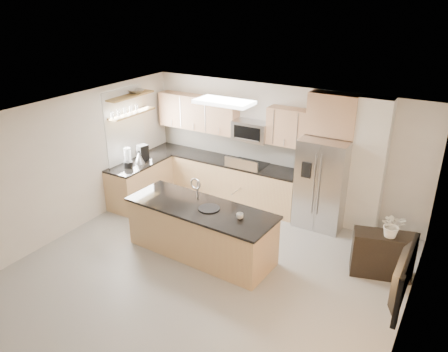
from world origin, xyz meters
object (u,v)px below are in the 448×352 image
Objects in this scene: credenza at (382,254)px; flower_vase at (394,219)px; coffee_maker at (143,153)px; island at (201,230)px; cup at (240,216)px; microwave at (251,131)px; kettle at (139,158)px; platter at (209,208)px; blender at (128,159)px; television at (396,275)px; bowl at (136,91)px; refrigerator at (323,183)px; range at (247,184)px.

flower_vase is at bearing -32.55° from credenza.
island is at bearing -28.24° from coffee_maker.
coffee_maker reaches higher than cup.
microwave is at bearing 157.28° from flower_vase.
platter is at bearing -23.24° from kettle.
coffee_maker reaches higher than credenza.
blender is 0.30m from kettle.
blender is 5.85m from television.
bowl reaches higher than flower_vase.
kettle is at bearing -70.71° from coffee_maker.
flower_vase is (3.17, -1.33, -0.57)m from microwave.
bowl is (-3.91, -0.74, 1.50)m from refrigerator.
kettle is (-2.24, 1.04, 0.58)m from island.
credenza is at bearing 2.29° from blender.
kettle is at bearing -54.18° from bowl.
kettle is (-3.68, -1.05, 0.16)m from refrigerator.
credenza is 2.22m from television.
refrigerator is at bearing 125.49° from credenza.
range is 9.52× the size of cup.
bowl is (-0.18, 0.60, 1.29)m from blender.
flower_vase is (5.24, 0.18, -0.05)m from blender.
microwave is 0.43× the size of refrigerator.
microwave is 2.62m from blender.
flower_vase is (5.19, -0.11, 0.01)m from kettle.
microwave is 0.28× the size of island.
cup is 0.32× the size of platter.
island is at bearing -84.37° from range.
coffee_maker is at bearing 109.29° from kettle.
coffee_maker is 6.04m from television.
bowl is at bearing 152.92° from platter.
coffee_maker is 0.81× the size of bowl.
range is 0.64× the size of refrigerator.
coffee_maker reaches higher than kettle.
credenza is 7.86× the size of cup.
television is (3.13, -0.99, 0.42)m from platter.
credenza is (3.08, -1.30, -1.25)m from microwave.
refrigerator is (1.66, -0.17, -0.74)m from microwave.
microwave is at bearing 174.14° from refrigerator.
island reaches higher than kettle.
range is 2.14m from island.
credenza is 2.56× the size of platter.
range reaches higher than credenza.
television is (5.61, -2.23, 0.27)m from coffee_maker.
refrigerator is at bearing 15.90° from kettle.
flower_vase is (2.95, 0.93, 0.60)m from island.
kettle is 0.21m from coffee_maker.
refrigerator is at bearing 12.75° from coffee_maker.
blender is 1.43m from bowl.
coffee_maker is 1.32m from bowl.
island is 3.16m from flower_vase.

